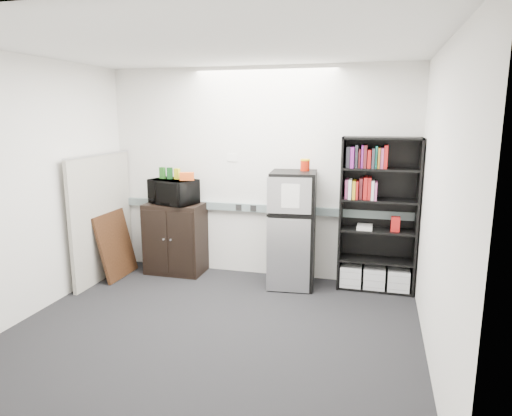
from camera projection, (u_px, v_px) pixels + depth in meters
The scene contains 18 objects.
floor at pixel (213, 331), 4.52m from camera, with size 4.00×4.00×0.00m, color black.
wall_back at pixel (258, 174), 5.91m from camera, with size 4.00×0.02×2.70m, color silver.
wall_right at pixel (439, 208), 3.74m from camera, with size 0.02×3.50×2.70m, color silver.
wall_left at pixel (30, 188), 4.76m from camera, with size 0.02×3.50×2.70m, color silver.
ceiling at pixel (207, 45), 3.98m from camera, with size 4.00×3.50×0.02m, color white.
electrical_raceway at pixel (257, 208), 5.97m from camera, with size 3.92×0.05×0.10m, color slate.
wall_note at pixel (232, 158), 5.95m from camera, with size 0.14×0.00×0.10m, color white.
bookshelf at pixel (378, 216), 5.43m from camera, with size 0.90×0.34×1.85m.
cubicle_partition at pixel (102, 217), 5.86m from camera, with size 0.06×1.30×1.62m.
cabinet at pixel (176, 238), 6.12m from camera, with size 0.76×0.50×0.95m.
microwave at pixel (173, 192), 5.98m from camera, with size 0.58×0.40×0.32m, color black.
snack_box_a at pixel (162, 173), 6.00m from camera, with size 0.07×0.05×0.15m, color #1E5B1A.
snack_box_b at pixel (170, 173), 5.98m from camera, with size 0.07×0.05×0.15m, color #0D3A13.
snack_box_c at pixel (177, 174), 5.95m from camera, with size 0.07×0.05×0.14m, color gold.
snack_bag at pixel (187, 176), 5.87m from camera, with size 0.18×0.10×0.10m, color #DF4F16.
refrigerator at pixel (293, 230), 5.59m from camera, with size 0.58×0.61×1.43m.
coffee_can at pixel (305, 164), 5.52m from camera, with size 0.12×0.12×0.16m.
framed_poster at pixel (116, 244), 5.97m from camera, with size 0.23×0.68×0.86m.
Camera 1 is at (1.49, -3.93, 2.11)m, focal length 32.00 mm.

